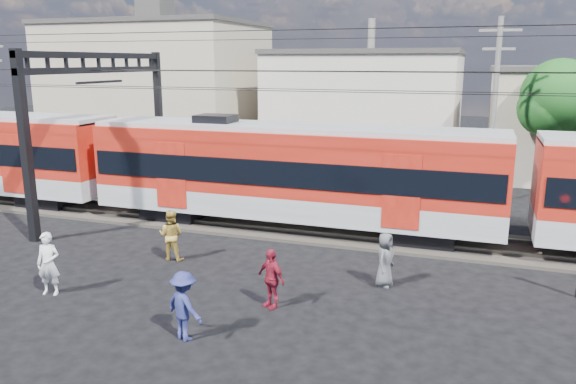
% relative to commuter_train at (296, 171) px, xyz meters
% --- Properties ---
extents(ground, '(120.00, 120.00, 0.00)m').
position_rel_commuter_train_xyz_m(ground, '(1.19, -8.00, -2.40)').
color(ground, black).
rests_on(ground, ground).
extents(track_bed, '(70.00, 3.40, 0.12)m').
position_rel_commuter_train_xyz_m(track_bed, '(1.19, 0.00, -2.34)').
color(track_bed, '#2D2823').
rests_on(track_bed, ground).
extents(rail_near, '(70.00, 0.12, 0.12)m').
position_rel_commuter_train_xyz_m(rail_near, '(1.19, -0.75, -2.22)').
color(rail_near, '#59544C').
rests_on(rail_near, track_bed).
extents(rail_far, '(70.00, 0.12, 0.12)m').
position_rel_commuter_train_xyz_m(rail_far, '(1.19, 0.75, -2.22)').
color(rail_far, '#59544C').
rests_on(rail_far, track_bed).
extents(commuter_train, '(50.30, 3.08, 4.17)m').
position_rel_commuter_train_xyz_m(commuter_train, '(0.00, 0.00, 0.00)').
color(commuter_train, black).
rests_on(commuter_train, ground).
extents(catenary, '(70.00, 9.30, 7.52)m').
position_rel_commuter_train_xyz_m(catenary, '(-7.46, -0.00, 2.73)').
color(catenary, black).
rests_on(catenary, ground).
extents(building_west, '(14.28, 10.20, 9.30)m').
position_rel_commuter_train_xyz_m(building_west, '(-15.81, 16.00, 2.25)').
color(building_west, tan).
rests_on(building_west, ground).
extents(building_midwest, '(12.24, 12.24, 7.30)m').
position_rel_commuter_train_xyz_m(building_midwest, '(-0.81, 19.00, 1.25)').
color(building_midwest, beige).
rests_on(building_midwest, ground).
extents(utility_pole_mid, '(1.80, 0.24, 8.50)m').
position_rel_commuter_train_xyz_m(utility_pole_mid, '(7.19, 7.00, 2.13)').
color(utility_pole_mid, slate).
rests_on(utility_pole_mid, ground).
extents(tree_near, '(3.82, 3.64, 6.72)m').
position_rel_commuter_train_xyz_m(tree_near, '(10.38, 10.09, 2.26)').
color(tree_near, '#382619').
rests_on(tree_near, ground).
extents(pedestrian_a, '(0.75, 0.58, 1.84)m').
position_rel_commuter_train_xyz_m(pedestrian_a, '(-4.75, -8.30, -1.48)').
color(pedestrian_a, silver).
rests_on(pedestrian_a, ground).
extents(pedestrian_b, '(0.91, 0.75, 1.74)m').
position_rel_commuter_train_xyz_m(pedestrian_b, '(-2.92, -4.63, -1.53)').
color(pedestrian_b, '#B89439').
rests_on(pedestrian_b, ground).
extents(pedestrian_c, '(1.27, 1.01, 1.72)m').
position_rel_commuter_train_xyz_m(pedestrian_c, '(0.26, -9.45, -1.54)').
color(pedestrian_c, navy).
rests_on(pedestrian_c, ground).
extents(pedestrian_d, '(1.05, 0.81, 1.66)m').
position_rel_commuter_train_xyz_m(pedestrian_d, '(1.58, -7.06, -1.57)').
color(pedestrian_d, maroon).
rests_on(pedestrian_d, ground).
extents(pedestrian_e, '(0.69, 0.90, 1.65)m').
position_rel_commuter_train_xyz_m(pedestrian_e, '(4.27, -4.59, -1.58)').
color(pedestrian_e, '#4B4C50').
rests_on(pedestrian_e, ground).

